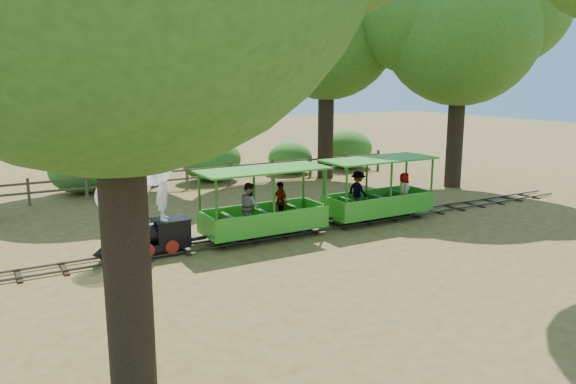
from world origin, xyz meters
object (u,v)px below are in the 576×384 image
carriage_rear (377,196)px  fence (210,173)px  carriage_front (263,211)px  locomotive (137,196)px

carriage_rear → fence: bearing=107.6°
carriage_front → carriage_rear: bearing=0.2°
locomotive → carriage_rear: bearing=-0.4°
locomotive → carriage_front: bearing=-1.0°
carriage_front → fence: 8.16m
locomotive → carriage_front: size_ratio=0.77×
carriage_front → fence: carriage_front is taller
locomotive → carriage_rear: (7.66, -0.05, -0.79)m
locomotive → carriage_rear: locomotive is taller
carriage_front → carriage_rear: size_ratio=1.00×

